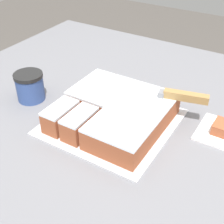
{
  "coord_description": "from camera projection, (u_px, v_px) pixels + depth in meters",
  "views": [
    {
      "loc": [
        0.31,
        -0.67,
        1.47
      ],
      "look_at": [
        -0.06,
        -0.07,
        0.98
      ],
      "focal_mm": 50.0,
      "sensor_mm": 36.0,
      "label": 1
    }
  ],
  "objects": [
    {
      "name": "countertop",
      "position": [
        135.0,
        217.0,
        1.17
      ],
      "size": [
        1.4,
        1.1,
        0.94
      ],
      "color": "slate",
      "rests_on": "ground_plane"
    },
    {
      "name": "cake_board",
      "position": [
        112.0,
        122.0,
        0.87
      ],
      "size": [
        0.33,
        0.33,
        0.01
      ],
      "color": "silver",
      "rests_on": "countertop"
    },
    {
      "name": "cake",
      "position": [
        114.0,
        112.0,
        0.86
      ],
      "size": [
        0.29,
        0.28,
        0.06
      ],
      "color": "#994C2D",
      "rests_on": "cake_board"
    },
    {
      "name": "knife",
      "position": [
        172.0,
        95.0,
        0.85
      ],
      "size": [
        0.32,
        0.1,
        0.02
      ],
      "rotation": [
        0.0,
        0.0,
        3.38
      ],
      "color": "silver",
      "rests_on": "cake"
    },
    {
      "name": "coffee_cup",
      "position": [
        30.0,
        86.0,
        0.95
      ],
      "size": [
        0.09,
        0.09,
        0.09
      ],
      "color": "#334C8C",
      "rests_on": "countertop"
    },
    {
      "name": "paper_napkin",
      "position": [
        223.0,
        133.0,
        0.83
      ],
      "size": [
        0.13,
        0.13,
        0.01
      ],
      "color": "white",
      "rests_on": "countertop"
    }
  ]
}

